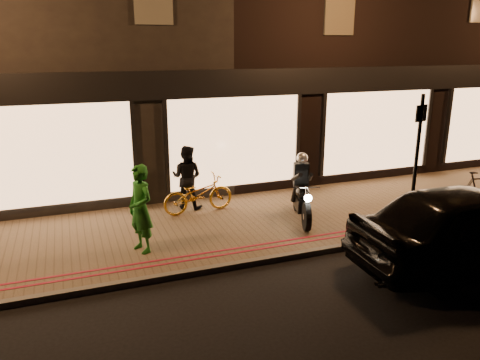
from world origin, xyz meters
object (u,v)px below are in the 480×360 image
motorcycle (302,194)px  person_green (141,209)px  bicycle_gold (198,194)px  sign_post (417,156)px  parked_car (473,227)px

motorcycle → person_green: person_green is taller
bicycle_gold → person_green: person_green is taller
sign_post → bicycle_gold: bearing=146.2°
motorcycle → person_green: (-3.79, -0.46, 0.27)m
bicycle_gold → person_green: size_ratio=1.00×
motorcycle → person_green: 3.83m
motorcycle → person_green: size_ratio=1.06×
motorcycle → parked_car: bearing=-39.5°
motorcycle → parked_car: size_ratio=0.40×
sign_post → parked_car: (0.00, -1.67, -0.99)m
bicycle_gold → parked_car: (4.11, -4.41, 0.23)m
person_green → sign_post: bearing=56.3°
bicycle_gold → person_green: 2.47m
sign_post → bicycle_gold: 5.09m
bicycle_gold → sign_post: bearing=-128.9°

